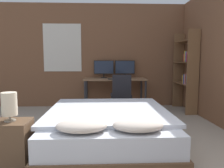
% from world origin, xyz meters
% --- Properties ---
extents(wall_back, '(12.00, 0.08, 2.70)m').
position_xyz_m(wall_back, '(-0.02, 4.22, 1.35)').
color(wall_back, brown).
rests_on(wall_back, ground_plane).
extents(bed, '(1.70, 1.99, 0.61)m').
position_xyz_m(bed, '(-0.21, 1.36, 0.27)').
color(bed, brown).
rests_on(bed, ground_plane).
extents(nightstand, '(0.41, 0.35, 0.57)m').
position_xyz_m(nightstand, '(-1.30, 0.74, 0.29)').
color(nightstand, brown).
rests_on(nightstand, ground_plane).
extents(bedside_lamp, '(0.16, 0.16, 0.32)m').
position_xyz_m(bedside_lamp, '(-1.30, 0.74, 0.76)').
color(bedside_lamp, gray).
rests_on(bedside_lamp, nightstand).
extents(desk, '(1.56, 0.68, 0.78)m').
position_xyz_m(desk, '(0.03, 3.81, 0.69)').
color(desk, '#846042').
rests_on(desk, ground_plane).
extents(monitor_left, '(0.52, 0.16, 0.45)m').
position_xyz_m(monitor_left, '(-0.25, 4.05, 1.03)').
color(monitor_left, black).
rests_on(monitor_left, desk).
extents(monitor_right, '(0.52, 0.16, 0.45)m').
position_xyz_m(monitor_right, '(0.30, 4.05, 1.03)').
color(monitor_right, black).
rests_on(monitor_right, desk).
extents(keyboard, '(0.36, 0.13, 0.02)m').
position_xyz_m(keyboard, '(0.03, 3.58, 0.78)').
color(keyboard, black).
rests_on(keyboard, desk).
extents(computer_mouse, '(0.07, 0.05, 0.04)m').
position_xyz_m(computer_mouse, '(0.30, 3.58, 0.79)').
color(computer_mouse, black).
rests_on(computer_mouse, desk).
extents(office_chair, '(0.52, 0.52, 0.93)m').
position_xyz_m(office_chair, '(0.12, 3.05, 0.38)').
color(office_chair, black).
rests_on(office_chair, ground_plane).
extents(bookshelf, '(0.28, 0.94, 1.91)m').
position_xyz_m(bookshelf, '(1.72, 3.46, 1.04)').
color(bookshelf, brown).
rests_on(bookshelf, ground_plane).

